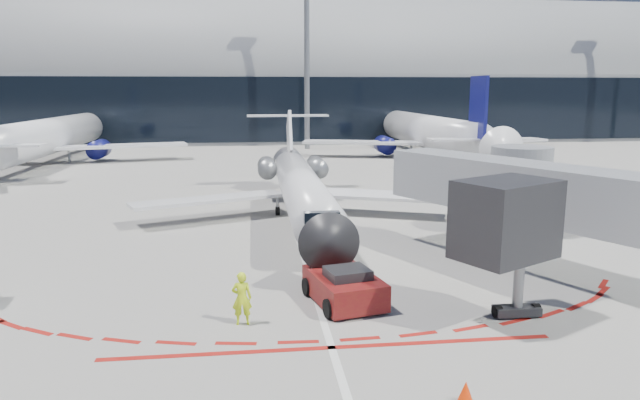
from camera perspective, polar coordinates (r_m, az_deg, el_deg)
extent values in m
plane|color=slate|center=(28.81, -2.00, -4.70)|extent=(260.00, 260.00, 0.00)
cube|color=silver|center=(30.74, -2.32, -3.69)|extent=(0.25, 40.00, 0.01)
cube|color=maroon|center=(18.07, 1.17, -14.54)|extent=(14.00, 0.25, 0.01)
cube|color=gray|center=(92.71, -5.45, 9.23)|extent=(150.00, 24.00, 10.00)
cylinder|color=gray|center=(92.70, -5.50, 12.32)|extent=(150.00, 24.00, 24.00)
cube|color=black|center=(80.67, -5.23, 8.98)|extent=(150.00, 0.20, 9.00)
cube|color=gray|center=(26.09, 18.94, 1.15)|extent=(8.22, 12.61, 2.30)
cube|color=black|center=(19.70, 18.09, -1.85)|extent=(3.86, 3.44, 2.60)
cylinder|color=slate|center=(21.03, 19.24, -7.92)|extent=(0.36, 0.36, 2.40)
cube|color=black|center=(21.35, 19.07, -10.41)|extent=(1.60, 0.60, 0.30)
cylinder|color=gray|center=(32.69, 19.33, 0.88)|extent=(3.20, 3.20, 4.80)
cylinder|color=black|center=(33.12, 19.09, -2.78)|extent=(4.00, 4.00, 0.50)
cylinder|color=slate|center=(76.14, -1.33, 14.55)|extent=(0.70, 0.70, 25.00)
cylinder|color=silver|center=(33.50, -1.87, 1.16)|extent=(2.38, 19.39, 2.38)
cone|color=black|center=(22.87, 0.49, -3.49)|extent=(2.38, 2.47, 2.38)
cone|color=silver|center=(44.63, -3.12, 3.62)|extent=(2.38, 3.17, 2.38)
cube|color=black|center=(24.12, 0.07, -1.55)|extent=(1.50, 1.23, 0.48)
cube|color=silver|center=(34.93, -11.02, 0.05)|extent=(9.44, 5.60, 0.27)
cube|color=silver|center=(35.80, 6.70, 0.44)|extent=(9.44, 5.60, 0.27)
cube|color=silver|center=(43.53, -3.08, 6.24)|extent=(0.22, 4.13, 4.21)
cube|color=silver|center=(45.27, -3.25, 8.43)|extent=(6.34, 1.41, 0.14)
cylinder|color=slate|center=(41.03, -5.33, 3.25)|extent=(1.32, 3.00, 1.32)
cylinder|color=slate|center=(41.28, -0.30, 3.34)|extent=(1.32, 3.00, 1.32)
cylinder|color=black|center=(26.06, -0.30, -5.83)|extent=(0.19, 0.49, 0.49)
cylinder|color=black|center=(35.92, -4.26, -1.10)|extent=(0.26, 0.56, 0.56)
cylinder|color=black|center=(36.13, -0.07, -1.00)|extent=(0.26, 0.56, 0.56)
cylinder|color=slate|center=(25.99, -0.30, -5.33)|extent=(0.16, 0.16, 0.97)
cube|color=#5D0D11|center=(21.36, 2.42, -8.73)|extent=(2.86, 3.83, 0.96)
cube|color=black|center=(20.87, 2.77, -7.34)|extent=(1.75, 1.59, 0.38)
cylinder|color=slate|center=(23.51, 0.22, -7.40)|extent=(0.74, 2.74, 0.11)
cylinder|color=black|center=(20.07, 0.98, -10.80)|extent=(0.45, 0.74, 0.69)
cylinder|color=black|center=(20.84, 6.30, -10.03)|extent=(0.45, 0.74, 0.69)
cylinder|color=black|center=(22.15, -1.22, -8.67)|extent=(0.45, 0.74, 0.69)
cylinder|color=black|center=(22.84, 3.67, -8.07)|extent=(0.45, 0.74, 0.69)
imported|color=#CCF019|center=(19.54, -7.84, -9.70)|extent=(0.67, 0.44, 1.84)
cone|color=#F13205|center=(15.64, 14.36, -18.08)|extent=(0.41, 0.41, 0.57)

